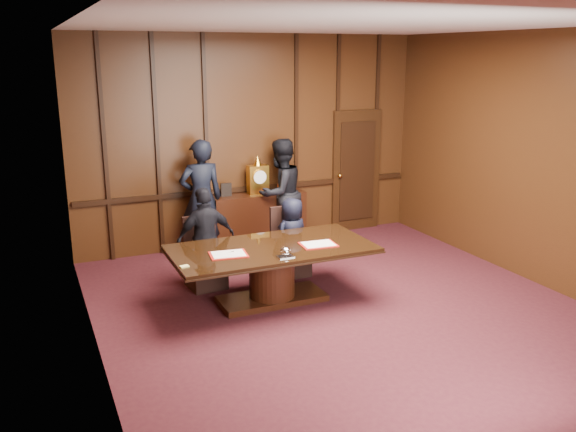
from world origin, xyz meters
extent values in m
plane|color=black|center=(0.00, 0.00, 0.00)|extent=(7.00, 7.00, 0.00)
plane|color=silver|center=(0.00, 0.00, 3.50)|extent=(7.00, 7.00, 0.00)
cube|color=black|center=(0.00, 3.50, 1.75)|extent=(6.00, 0.04, 3.50)
cube|color=black|center=(-3.00, 0.00, 1.75)|extent=(0.04, 7.00, 3.50)
cube|color=black|center=(3.00, 0.00, 1.75)|extent=(0.04, 7.00, 3.50)
cube|color=black|center=(0.00, 3.47, 0.95)|extent=(5.90, 0.05, 0.08)
cube|color=black|center=(2.00, 3.46, 1.10)|extent=(0.95, 0.06, 2.20)
sphere|color=gold|center=(1.63, 3.39, 1.05)|extent=(0.08, 0.08, 0.08)
cube|color=black|center=(0.00, 3.26, 0.45)|extent=(1.60, 0.45, 0.90)
cube|color=black|center=(-0.70, 3.26, 0.03)|extent=(0.12, 0.40, 0.06)
cube|color=black|center=(0.70, 3.26, 0.03)|extent=(0.12, 0.40, 0.06)
cube|color=gold|center=(0.00, 3.26, 1.14)|extent=(0.34, 0.18, 0.48)
cylinder|color=white|center=(0.00, 3.16, 1.20)|extent=(0.22, 0.03, 0.22)
cone|color=gold|center=(0.00, 3.26, 1.46)|extent=(0.14, 0.14, 0.16)
cube|color=black|center=(-0.55, 3.28, 1.01)|extent=(0.18, 0.04, 0.22)
cube|color=#EC4B1B|center=(0.50, 3.28, 0.96)|extent=(0.22, 0.12, 0.12)
cube|color=black|center=(-0.72, 0.88, 0.04)|extent=(1.40, 0.60, 0.08)
cylinder|color=black|center=(-0.72, 0.88, 0.39)|extent=(0.60, 0.60, 0.62)
cube|color=black|center=(-0.72, 0.88, 0.71)|extent=(2.62, 1.32, 0.02)
cube|color=black|center=(-0.72, 0.88, 0.73)|extent=(2.60, 1.30, 0.06)
cube|color=#B11710|center=(-1.34, 0.78, 0.77)|extent=(0.50, 0.39, 0.01)
cube|color=white|center=(-1.34, 0.78, 0.78)|extent=(0.43, 0.33, 0.01)
cube|color=#B11710|center=(-0.14, 0.70, 0.77)|extent=(0.49, 0.37, 0.01)
cube|color=white|center=(-0.14, 0.70, 0.78)|extent=(0.42, 0.31, 0.01)
cube|color=white|center=(-0.72, 0.43, 0.77)|extent=(0.20, 0.14, 0.01)
ellipsoid|color=white|center=(-0.72, 0.43, 0.82)|extent=(0.13, 0.13, 0.10)
cube|color=#FDEC7B|center=(-1.95, 0.57, 0.77)|extent=(0.11, 0.08, 0.01)
cube|color=black|center=(-1.37, 1.73, 0.23)|extent=(0.52, 0.52, 0.46)
cube|color=black|center=(-1.40, 1.94, 0.72)|extent=(0.48, 0.11, 0.55)
cylinder|color=black|center=(-1.57, 1.53, 0.12)|extent=(0.04, 0.04, 0.23)
cylinder|color=black|center=(-1.17, 1.93, 0.12)|extent=(0.04, 0.04, 0.23)
cube|color=black|center=(-0.07, 1.73, 0.23)|extent=(0.49, 0.49, 0.46)
cube|color=black|center=(-0.07, 1.94, 0.72)|extent=(0.48, 0.07, 0.55)
cylinder|color=black|center=(-0.27, 1.53, 0.12)|extent=(0.04, 0.04, 0.23)
cylinder|color=black|center=(0.13, 1.93, 0.12)|extent=(0.04, 0.04, 0.23)
imported|color=black|center=(-1.37, 1.68, 0.72)|extent=(0.88, 0.44, 1.44)
imported|color=black|center=(-0.07, 1.68, 0.59)|extent=(0.65, 0.52, 1.17)
imported|color=black|center=(-1.02, 3.10, 0.95)|extent=(0.71, 0.48, 1.89)
imported|color=black|center=(0.34, 3.10, 0.91)|extent=(1.08, 0.98, 1.82)
camera|label=1|loc=(-3.55, -6.07, 3.18)|focal=38.00mm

